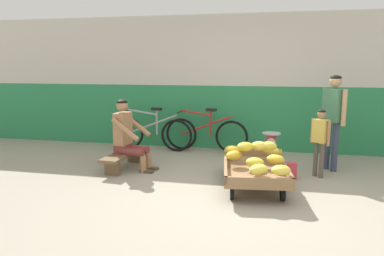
{
  "coord_description": "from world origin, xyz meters",
  "views": [
    {
      "loc": [
        0.28,
        -4.21,
        1.69
      ],
      "look_at": [
        -0.82,
        0.93,
        0.75
      ],
      "focal_mm": 33.19,
      "sensor_mm": 36.0,
      "label": 1
    }
  ],
  "objects_px": {
    "banana_cart": "(254,170)",
    "low_bench": "(124,157)",
    "bicycle_near_left": "(152,133)",
    "customer_adult": "(333,112)",
    "bicycle_far_left": "(206,134)",
    "customer_child": "(320,136)",
    "vendor_seated": "(128,135)",
    "weighing_scale": "(271,141)",
    "shopping_bag": "(290,171)",
    "plastic_crate": "(270,159)"
  },
  "relations": [
    {
      "from": "vendor_seated",
      "to": "bicycle_near_left",
      "type": "height_order",
      "value": "vendor_seated"
    },
    {
      "from": "plastic_crate",
      "to": "bicycle_near_left",
      "type": "height_order",
      "value": "bicycle_near_left"
    },
    {
      "from": "low_bench",
      "to": "shopping_bag",
      "type": "relative_size",
      "value": 4.68
    },
    {
      "from": "customer_adult",
      "to": "plastic_crate",
      "type": "bearing_deg",
      "value": -174.87
    },
    {
      "from": "weighing_scale",
      "to": "bicycle_far_left",
      "type": "xyz_separation_m",
      "value": [
        -1.25,
        0.91,
        -0.1
      ]
    },
    {
      "from": "bicycle_far_left",
      "to": "shopping_bag",
      "type": "height_order",
      "value": "bicycle_far_left"
    },
    {
      "from": "shopping_bag",
      "to": "customer_adult",
      "type": "bearing_deg",
      "value": 41.79
    },
    {
      "from": "low_bench",
      "to": "bicycle_far_left",
      "type": "relative_size",
      "value": 0.68
    },
    {
      "from": "weighing_scale",
      "to": "bicycle_near_left",
      "type": "bearing_deg",
      "value": 160.74
    },
    {
      "from": "banana_cart",
      "to": "low_bench",
      "type": "height_order",
      "value": "banana_cart"
    },
    {
      "from": "bicycle_near_left",
      "to": "customer_child",
      "type": "xyz_separation_m",
      "value": [
        3.03,
        -1.15,
        0.29
      ]
    },
    {
      "from": "low_bench",
      "to": "customer_child",
      "type": "height_order",
      "value": "customer_child"
    },
    {
      "from": "weighing_scale",
      "to": "vendor_seated",
      "type": "bearing_deg",
      "value": -166.73
    },
    {
      "from": "shopping_bag",
      "to": "weighing_scale",
      "type": "bearing_deg",
      "value": 120.51
    },
    {
      "from": "bicycle_far_left",
      "to": "customer_adult",
      "type": "bearing_deg",
      "value": -20.53
    },
    {
      "from": "banana_cart",
      "to": "bicycle_far_left",
      "type": "height_order",
      "value": "bicycle_far_left"
    },
    {
      "from": "vendor_seated",
      "to": "customer_adult",
      "type": "height_order",
      "value": "customer_adult"
    },
    {
      "from": "plastic_crate",
      "to": "shopping_bag",
      "type": "bearing_deg",
      "value": -59.55
    },
    {
      "from": "plastic_crate",
      "to": "shopping_bag",
      "type": "xyz_separation_m",
      "value": [
        0.29,
        -0.5,
        -0.03
      ]
    },
    {
      "from": "bicycle_near_left",
      "to": "shopping_bag",
      "type": "distance_m",
      "value": 2.93
    },
    {
      "from": "plastic_crate",
      "to": "customer_child",
      "type": "relative_size",
      "value": 0.35
    },
    {
      "from": "bicycle_far_left",
      "to": "customer_child",
      "type": "distance_m",
      "value": 2.33
    },
    {
      "from": "customer_adult",
      "to": "weighing_scale",
      "type": "bearing_deg",
      "value": -174.8
    },
    {
      "from": "bicycle_far_left",
      "to": "customer_adult",
      "type": "xyz_separation_m",
      "value": [
        2.19,
        -0.82,
        0.6
      ]
    },
    {
      "from": "low_bench",
      "to": "bicycle_far_left",
      "type": "distance_m",
      "value": 1.82
    },
    {
      "from": "vendor_seated",
      "to": "weighing_scale",
      "type": "height_order",
      "value": "vendor_seated"
    },
    {
      "from": "plastic_crate",
      "to": "weighing_scale",
      "type": "bearing_deg",
      "value": -90.0
    },
    {
      "from": "vendor_seated",
      "to": "customer_adult",
      "type": "relative_size",
      "value": 0.75
    },
    {
      "from": "bicycle_far_left",
      "to": "customer_child",
      "type": "bearing_deg",
      "value": -32.54
    },
    {
      "from": "bicycle_near_left",
      "to": "customer_child",
      "type": "height_order",
      "value": "customer_child"
    },
    {
      "from": "bicycle_near_left",
      "to": "bicycle_far_left",
      "type": "height_order",
      "value": "same"
    },
    {
      "from": "customer_child",
      "to": "shopping_bag",
      "type": "distance_m",
      "value": 0.68
    },
    {
      "from": "vendor_seated",
      "to": "low_bench",
      "type": "bearing_deg",
      "value": 171.99
    },
    {
      "from": "plastic_crate",
      "to": "weighing_scale",
      "type": "distance_m",
      "value": 0.3
    },
    {
      "from": "vendor_seated",
      "to": "plastic_crate",
      "type": "relative_size",
      "value": 3.17
    },
    {
      "from": "bicycle_near_left",
      "to": "customer_adult",
      "type": "distance_m",
      "value": 3.4
    },
    {
      "from": "low_bench",
      "to": "bicycle_near_left",
      "type": "bearing_deg",
      "value": 88.02
    },
    {
      "from": "vendor_seated",
      "to": "bicycle_far_left",
      "type": "relative_size",
      "value": 0.69
    },
    {
      "from": "weighing_scale",
      "to": "customer_child",
      "type": "bearing_deg",
      "value": -25.62
    },
    {
      "from": "banana_cart",
      "to": "customer_adult",
      "type": "height_order",
      "value": "customer_adult"
    },
    {
      "from": "customer_child",
      "to": "shopping_bag",
      "type": "bearing_deg",
      "value": -159.09
    },
    {
      "from": "low_bench",
      "to": "customer_child",
      "type": "distance_m",
      "value": 3.11
    },
    {
      "from": "bicycle_far_left",
      "to": "customer_child",
      "type": "relative_size",
      "value": 1.6
    },
    {
      "from": "low_bench",
      "to": "shopping_bag",
      "type": "bearing_deg",
      "value": 0.58
    },
    {
      "from": "bicycle_far_left",
      "to": "shopping_bag",
      "type": "distance_m",
      "value": 2.1
    },
    {
      "from": "banana_cart",
      "to": "low_bench",
      "type": "bearing_deg",
      "value": 167.66
    },
    {
      "from": "bicycle_near_left",
      "to": "customer_child",
      "type": "relative_size",
      "value": 1.6
    },
    {
      "from": "plastic_crate",
      "to": "bicycle_far_left",
      "type": "height_order",
      "value": "bicycle_far_left"
    },
    {
      "from": "plastic_crate",
      "to": "bicycle_near_left",
      "type": "bearing_deg",
      "value": 160.76
    },
    {
      "from": "weighing_scale",
      "to": "customer_child",
      "type": "relative_size",
      "value": 0.29
    }
  ]
}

